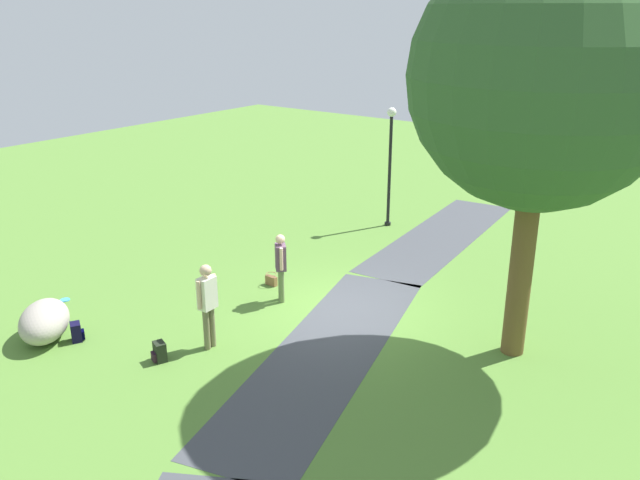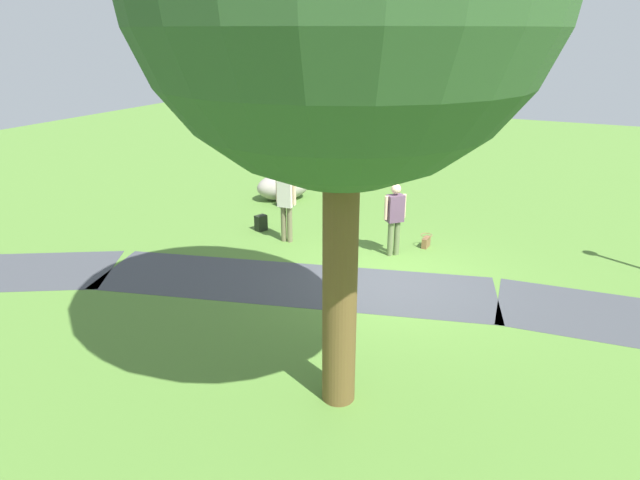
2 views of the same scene
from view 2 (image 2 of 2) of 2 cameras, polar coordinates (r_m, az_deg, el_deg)
name	(u,v)px [view 2 (image 2 of 2)]	position (r m, az deg, el deg)	size (l,w,h in m)	color
ground_plane	(394,282)	(11.29, 7.72, -4.36)	(48.00, 48.00, 0.00)	#527E32
footpath_segment_mid	(293,283)	(11.16, -2.80, -4.49)	(8.25, 3.99, 0.01)	#404348
lawn_boulder	(283,187)	(16.59, -3.88, 5.55)	(1.79, 1.82, 0.79)	#A0988B
woman_with_handbag	(395,215)	(12.30, 7.77, 2.62)	(0.42, 0.42, 1.66)	#637446
man_near_boulder	(286,199)	(13.00, -3.55, 4.29)	(0.52, 0.25, 1.82)	#6E6A49
handbag_on_grass	(426,241)	(13.16, 10.96, -0.14)	(0.29, 0.33, 0.31)	brown
backpack_by_boulder	(283,200)	(15.98, -3.90, 4.19)	(0.34, 0.34, 0.40)	black
spare_backpack_on_lawn	(261,223)	(14.08, -6.18, 1.77)	(0.33, 0.33, 0.40)	black
frisbee_on_grass	(341,193)	(17.33, 2.17, 4.93)	(0.23, 0.23, 0.02)	#3F9BD5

